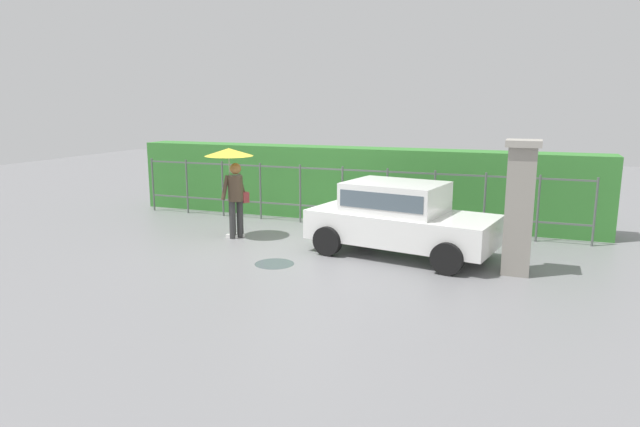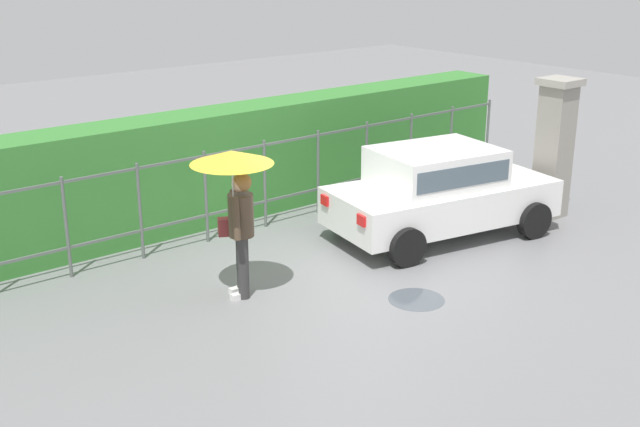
# 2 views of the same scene
# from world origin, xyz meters

# --- Properties ---
(ground_plane) EXTENTS (40.00, 40.00, 0.00)m
(ground_plane) POSITION_xyz_m (0.00, 0.00, 0.00)
(ground_plane) COLOR slate
(car) EXTENTS (3.94, 2.39, 1.48)m
(car) POSITION_xyz_m (2.15, 0.39, 0.80)
(car) COLOR white
(car) RESTS_ON ground
(pedestrian) EXTENTS (1.09, 1.09, 2.05)m
(pedestrian) POSITION_xyz_m (-1.71, 0.44, 1.54)
(pedestrian) COLOR #333333
(pedestrian) RESTS_ON ground
(gate_pillar) EXTENTS (0.60, 0.60, 2.42)m
(gate_pillar) POSITION_xyz_m (4.44, -0.13, 1.24)
(gate_pillar) COLOR gray
(gate_pillar) RESTS_ON ground
(fence_section) EXTENTS (11.47, 0.05, 1.50)m
(fence_section) POSITION_xyz_m (0.21, 2.52, 0.82)
(fence_section) COLOR #59605B
(fence_section) RESTS_ON ground
(hedge_row) EXTENTS (12.42, 0.90, 1.90)m
(hedge_row) POSITION_xyz_m (0.21, 3.43, 0.95)
(hedge_row) COLOR #387F33
(hedge_row) RESTS_ON ground
(puddle_near) EXTENTS (0.77, 0.77, 0.00)m
(puddle_near) POSITION_xyz_m (0.08, -1.16, 0.00)
(puddle_near) COLOR #4C545B
(puddle_near) RESTS_ON ground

